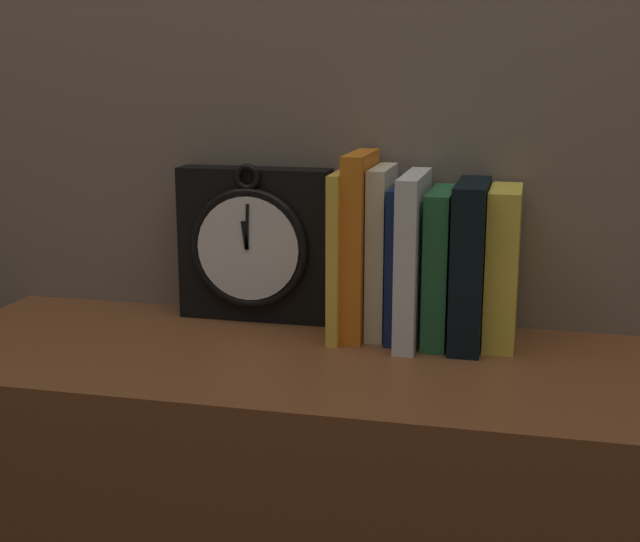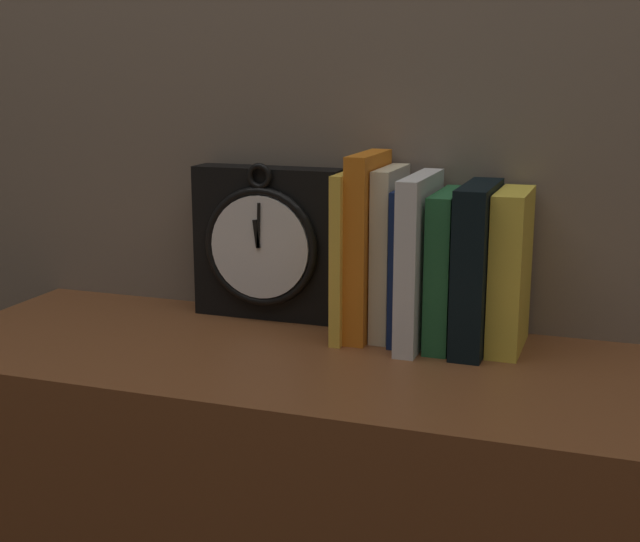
% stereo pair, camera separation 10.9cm
% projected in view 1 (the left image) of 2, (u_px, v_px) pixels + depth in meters
% --- Properties ---
extents(clock, '(0.22, 0.06, 0.23)m').
position_uv_depth(clock, '(254.00, 244.00, 1.27)').
color(clock, black).
rests_on(clock, bookshelf).
extents(book_slot0_yellow, '(0.02, 0.14, 0.22)m').
position_uv_depth(book_slot0_yellow, '(343.00, 253.00, 1.20)').
color(book_slot0_yellow, yellow).
rests_on(book_slot0_yellow, bookshelf).
extents(book_slot1_orange, '(0.03, 0.13, 0.25)m').
position_uv_depth(book_slot1_orange, '(360.00, 245.00, 1.20)').
color(book_slot1_orange, orange).
rests_on(book_slot1_orange, bookshelf).
extents(book_slot2_cream, '(0.02, 0.11, 0.23)m').
position_uv_depth(book_slot2_cream, '(381.00, 251.00, 1.20)').
color(book_slot2_cream, beige).
rests_on(book_slot2_cream, bookshelf).
extents(book_slot3_navy, '(0.01, 0.12, 0.20)m').
position_uv_depth(book_slot3_navy, '(397.00, 262.00, 1.19)').
color(book_slot3_navy, '#11214F').
rests_on(book_slot3_navy, bookshelf).
extents(book_slot4_white, '(0.03, 0.16, 0.22)m').
position_uv_depth(book_slot4_white, '(413.00, 258.00, 1.17)').
color(book_slot4_white, silver).
rests_on(book_slot4_white, bookshelf).
extents(book_slot5_green, '(0.03, 0.14, 0.20)m').
position_uv_depth(book_slot5_green, '(440.00, 266.00, 1.17)').
color(book_slot5_green, '#246437').
rests_on(book_slot5_green, bookshelf).
extents(book_slot6_black, '(0.04, 0.15, 0.21)m').
position_uv_depth(book_slot6_black, '(470.00, 264.00, 1.16)').
color(book_slot6_black, black).
rests_on(book_slot6_black, bookshelf).
extents(book_slot7_yellow, '(0.04, 0.12, 0.21)m').
position_uv_depth(book_slot7_yellow, '(503.00, 266.00, 1.16)').
color(book_slot7_yellow, yellow).
rests_on(book_slot7_yellow, bookshelf).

